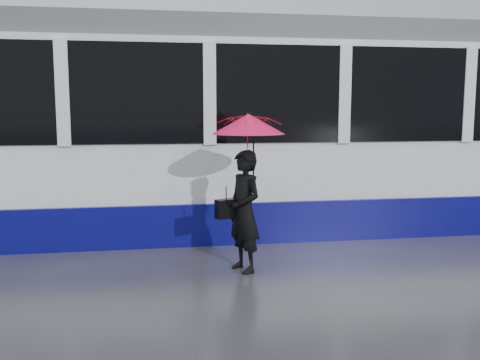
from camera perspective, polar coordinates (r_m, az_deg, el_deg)
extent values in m
plane|color=#2F2F34|center=(6.88, 6.09, -9.26)|extent=(90.00, 90.00, 0.00)
cube|color=#3F3D38|center=(8.54, 2.90, -5.81)|extent=(34.00, 0.07, 0.02)
cube|color=#3F3D38|center=(9.92, 1.13, -3.91)|extent=(34.00, 0.07, 0.02)
cube|color=white|center=(9.45, 11.24, 4.64)|extent=(24.00, 2.40, 2.95)
cube|color=#080963|center=(9.59, 11.05, -2.63)|extent=(24.00, 2.56, 0.62)
cube|color=black|center=(9.44, 11.34, 8.73)|extent=(23.00, 2.48, 1.40)
cube|color=#515358|center=(9.51, 11.50, 14.61)|extent=(23.60, 2.20, 0.35)
imported|color=black|center=(6.53, 0.45, -3.35)|extent=(0.55, 0.64, 1.50)
imported|color=#EB1382|center=(6.44, 0.90, 3.92)|extent=(1.08, 1.09, 0.75)
cone|color=#EB1382|center=(6.43, 0.91, 6.00)|extent=(1.16, 1.16, 0.24)
cylinder|color=black|center=(6.42, 0.91, 7.25)|extent=(0.01, 0.01, 0.06)
cylinder|color=black|center=(6.49, 1.44, 1.46)|extent=(0.02, 0.02, 0.65)
cube|color=black|center=(6.51, -1.49, -3.07)|extent=(0.29, 0.21, 0.23)
cylinder|color=black|center=(6.48, -1.49, -1.28)|extent=(0.01, 0.01, 0.18)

